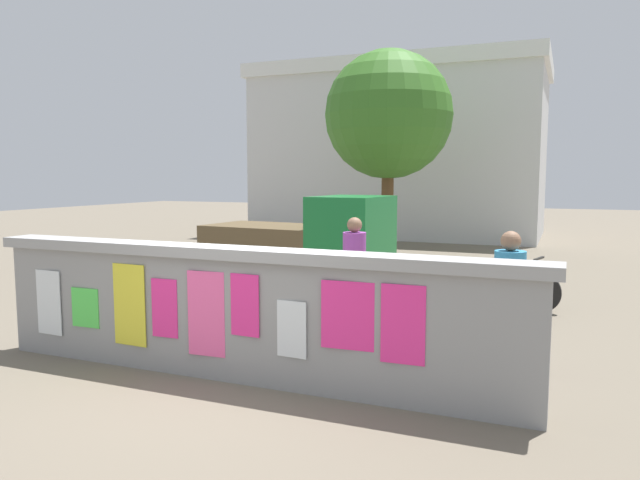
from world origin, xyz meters
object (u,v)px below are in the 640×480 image
(motorcycle, at_px, (382,321))
(person_bystander, at_px, (354,260))
(tree_roadside, at_px, (388,115))
(bicycle_near, at_px, (180,311))
(person_walking, at_px, (509,288))
(auto_rickshaw_truck, at_px, (305,245))
(bicycle_far, at_px, (509,286))

(motorcycle, xyz_separation_m, person_bystander, (-0.83, 1.35, 0.52))
(tree_roadside, bearing_deg, bicycle_near, -91.61)
(person_walking, bearing_deg, auto_rickshaw_truck, 138.77)
(bicycle_near, xyz_separation_m, person_bystander, (2.02, 1.48, 0.62))
(person_bystander, bearing_deg, bicycle_near, -143.80)
(bicycle_far, relative_size, tree_roadside, 0.30)
(motorcycle, xyz_separation_m, bicycle_far, (1.17, 3.55, -0.10))
(auto_rickshaw_truck, relative_size, person_bystander, 2.30)
(person_walking, height_order, tree_roadside, tree_roadside)
(bicycle_far, xyz_separation_m, person_walking, (0.29, -3.57, 0.62))
(bicycle_near, height_order, bicycle_far, same)
(auto_rickshaw_truck, relative_size, bicycle_near, 2.18)
(auto_rickshaw_truck, relative_size, person_walking, 2.30)
(auto_rickshaw_truck, distance_m, tree_roadside, 6.32)
(motorcycle, distance_m, bicycle_far, 3.74)
(auto_rickshaw_truck, bearing_deg, person_bystander, -50.95)
(bicycle_far, height_order, tree_roadside, tree_roadside)
(bicycle_near, relative_size, person_bystander, 1.05)
(tree_roadside, bearing_deg, person_walking, -66.10)
(motorcycle, bearing_deg, bicycle_near, -177.40)
(auto_rickshaw_truck, bearing_deg, bicycle_near, -93.78)
(bicycle_far, relative_size, person_walking, 1.02)
(tree_roadside, bearing_deg, auto_rickshaw_truck, -90.18)
(person_walking, bearing_deg, bicycle_far, 94.70)
(auto_rickshaw_truck, bearing_deg, person_walking, -41.23)
(bicycle_near, bearing_deg, auto_rickshaw_truck, 86.22)
(auto_rickshaw_truck, xyz_separation_m, motorcycle, (2.61, -3.54, -0.44))
(bicycle_far, height_order, person_bystander, person_bystander)
(motorcycle, xyz_separation_m, bicycle_near, (-2.86, -0.13, -0.10))
(bicycle_far, xyz_separation_m, person_bystander, (-2.00, -2.20, 0.62))
(bicycle_near, xyz_separation_m, person_walking, (4.32, 0.10, 0.62))
(bicycle_far, distance_m, person_walking, 3.64)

